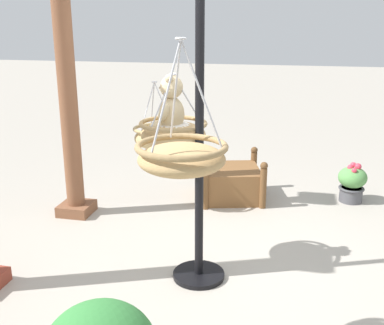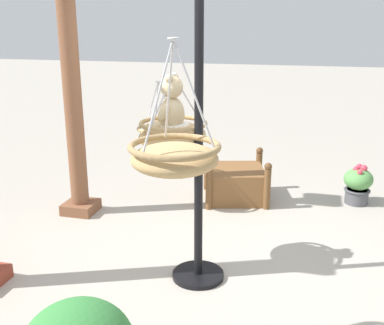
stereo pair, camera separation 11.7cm
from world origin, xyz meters
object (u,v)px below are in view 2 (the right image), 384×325
Objects in this scene: hanging_basket_right_low at (159,136)px; potted_plant_flowering_red at (358,184)px; hanging_basket_left_high at (175,156)px; wooden_planter_box at (235,182)px; hanging_basket_with_teddy at (173,133)px; teddy_bear at (170,107)px; display_pole_central at (198,191)px; greenhouse_pillar_right at (72,85)px.

hanging_basket_right_low is 2.43m from potted_plant_flowering_red.
hanging_basket_left_high is 3.19m from wooden_planter_box.
hanging_basket_left_high reaches higher than hanging_basket_right_low.
hanging_basket_with_teddy is 2.04m from wooden_planter_box.
hanging_basket_with_teddy is 2.77m from potted_plant_flowering_red.
potted_plant_flowering_red is (3.16, -1.33, -1.15)m from hanging_basket_left_high.
teddy_bear is 0.65× the size of hanging_basket_left_high.
display_pole_central is 2.05m from greenhouse_pillar_right.
teddy_bear is at bearing -157.48° from hanging_basket_right_low.
teddy_bear is at bearing 90.00° from hanging_basket_with_teddy.
display_pole_central is 5.24× the size of teddy_bear.
display_pole_central is at bearing -118.78° from teddy_bear.
hanging_basket_left_high is 0.81× the size of wooden_planter_box.
wooden_planter_box is at bearing -0.22° from display_pole_central.
display_pole_central is 1.57m from hanging_basket_right_low.
hanging_basket_left_high is 0.98× the size of hanging_basket_right_low.
greenhouse_pillar_right is 6.17× the size of potted_plant_flowering_red.
hanging_basket_right_low is 1.08m from greenhouse_pillar_right.
hanging_basket_right_low is at bearing 20.21° from hanging_basket_left_high.
display_pole_central is 0.72m from teddy_bear.
display_pole_central reaches higher than potted_plant_flowering_red.
wooden_planter_box is (2.96, 0.11, -1.17)m from hanging_basket_left_high.
teddy_bear is 0.16× the size of greenhouse_pillar_right.
hanging_basket_left_high reaches higher than hanging_basket_with_teddy.
greenhouse_pillar_right reaches higher than hanging_basket_right_low.
greenhouse_pillar_right is (0.89, 1.38, 0.23)m from hanging_basket_with_teddy.
display_pole_central is 1.99m from wooden_planter_box.
teddy_bear is 0.53× the size of wooden_planter_box.
hanging_basket_with_teddy is at bearing 16.85° from hanging_basket_left_high.
hanging_basket_right_low is at bearing 108.52° from potted_plant_flowering_red.
hanging_basket_right_low is (2.42, 0.89, -0.52)m from hanging_basket_left_high.
hanging_basket_right_low is 1.53× the size of potted_plant_flowering_red.
teddy_bear reaches higher than hanging_basket_with_teddy.
hanging_basket_with_teddy is at bearing -156.56° from hanging_basket_right_low.
hanging_basket_right_low is 1.16m from wooden_planter_box.
hanging_basket_with_teddy is 0.21m from teddy_bear.
teddy_bear is at bearing 61.22° from display_pole_central.
display_pole_central is 4.15× the size of hanging_basket_with_teddy.
greenhouse_pillar_right is at bearing 57.15° from hanging_basket_with_teddy.
display_pole_central is at bearing -120.96° from hanging_basket_with_teddy.
wooden_planter_box is at bearing -62.31° from greenhouse_pillar_right.
potted_plant_flowering_red is (0.20, -1.44, 0.02)m from wooden_planter_box.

